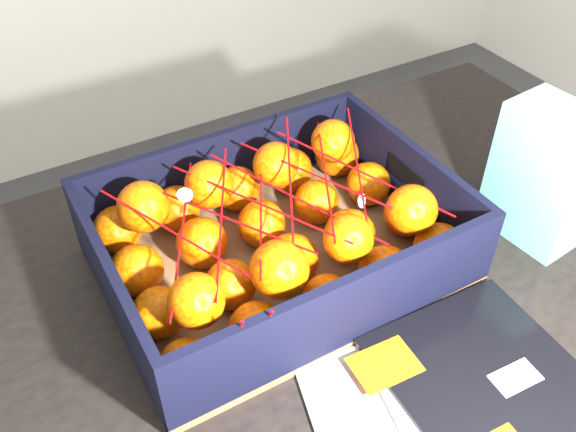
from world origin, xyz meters
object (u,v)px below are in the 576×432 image
table (326,341)px  retail_carton (546,175)px  magazine_stack (473,417)px  produce_crate (277,245)px

table → retail_carton: retail_carton is taller
magazine_stack → retail_carton: retail_carton is taller
table → magazine_stack: (0.03, -0.23, 0.11)m
retail_carton → table: bearing=167.6°
table → retail_carton: size_ratio=6.20×
table → magazine_stack: size_ratio=3.38×
retail_carton → magazine_stack: bearing=-151.6°
table → produce_crate: size_ratio=2.70×
magazine_stack → table: bearing=98.4°
magazine_stack → produce_crate: 0.32m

